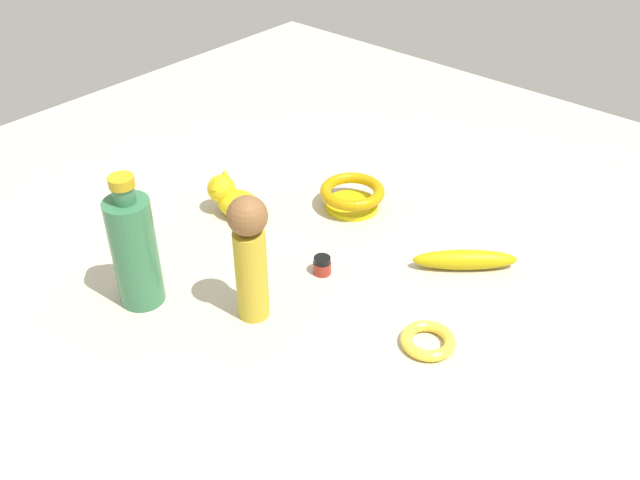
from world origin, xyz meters
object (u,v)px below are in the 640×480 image
at_px(bowl, 352,195).
at_px(banana, 465,260).
at_px(bottle_tall, 134,249).
at_px(bangle, 428,341).
at_px(cat_figurine, 233,198).
at_px(person_figure_adult, 250,254).
at_px(nail_polish_jar, 323,266).

height_order(bowl, banana, bowl).
xyz_separation_m(bottle_tall, bangle, (0.44, 0.23, -0.10)).
xyz_separation_m(bottle_tall, cat_figurine, (-0.08, 0.29, -0.07)).
height_order(bottle_tall, banana, bottle_tall).
bearing_deg(banana, person_figure_adult, -161.70).
xyz_separation_m(cat_figurine, person_figure_adult, (0.25, -0.19, 0.09)).
relative_size(cat_figurine, bangle, 1.50).
bearing_deg(banana, bottle_tall, -171.51).
relative_size(person_figure_adult, bangle, 2.61).
xyz_separation_m(nail_polish_jar, banana, (0.19, 0.18, 0.00)).
relative_size(nail_polish_jar, cat_figurine, 0.26).
height_order(bottle_tall, nail_polish_jar, bottle_tall).
xyz_separation_m(bowl, banana, (0.28, -0.02, -0.01)).
xyz_separation_m(bottle_tall, person_figure_adult, (0.17, 0.10, 0.02)).
height_order(cat_figurine, person_figure_adult, person_figure_adult).
bearing_deg(person_figure_adult, cat_figurine, 143.04).
bearing_deg(nail_polish_jar, bowl, 115.64).
distance_m(nail_polish_jar, bowl, 0.23).
relative_size(bottle_tall, bowl, 1.83).
bearing_deg(bangle, nail_polish_jar, 172.97).
distance_m(person_figure_adult, banana, 0.41).
distance_m(nail_polish_jar, person_figure_adult, 0.19).
relative_size(person_figure_adult, banana, 1.20).
relative_size(bowl, bangle, 1.51).
bearing_deg(nail_polish_jar, bottle_tall, -125.94).
bearing_deg(bottle_tall, person_figure_adult, 29.90).
bearing_deg(nail_polish_jar, bangle, -7.03).
xyz_separation_m(person_figure_adult, bangle, (0.26, 0.13, -0.12)).
xyz_separation_m(bowl, bangle, (0.35, -0.24, -0.02)).
bearing_deg(bowl, bangle, -34.30).
height_order(person_figure_adult, banana, person_figure_adult).
bearing_deg(bowl, banana, -4.94).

